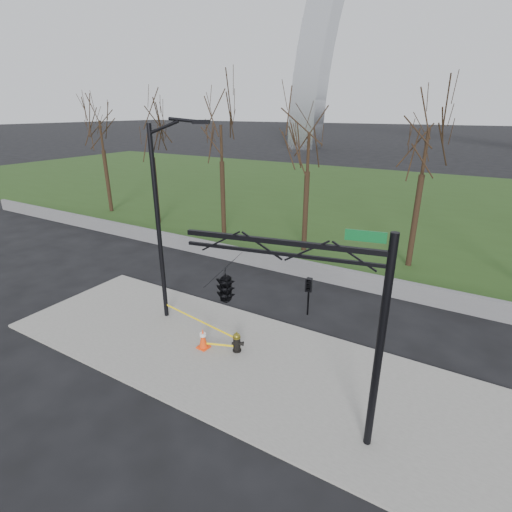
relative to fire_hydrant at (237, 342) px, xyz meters
The scene contains 10 objects.
ground 0.59m from the fire_hydrant, 121.31° to the right, with size 500.00×500.00×0.00m, color black.
sidewalk 0.55m from the fire_hydrant, 121.31° to the right, with size 18.00×6.00×0.10m, color gray.
grass_strip 29.70m from the fire_hydrant, 90.36° to the left, with size 120.00×40.00×0.06m, color #253F17.
guardrail 7.70m from the fire_hydrant, 91.38° to the left, with size 60.00×0.30×0.90m, color #59595B.
tree_row 14.10m from the fire_hydrant, 59.19° to the left, with size 60.32×4.00×8.24m.
fire_hydrant is the anchor object (origin of this frame).
traffic_cone 1.29m from the fire_hydrant, 159.14° to the right, with size 0.45×0.45×0.80m.
street_light 5.78m from the fire_hydrant, 169.26° to the left, with size 2.32×0.90×8.21m.
traffic_signal_mast 4.86m from the fire_hydrant, 48.24° to the right, with size 5.01×2.54×6.00m.
caution_tape 1.72m from the fire_hydrant, behind, with size 4.08×1.13×0.41m.
Camera 1 is at (6.89, -9.70, 8.46)m, focal length 26.99 mm.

